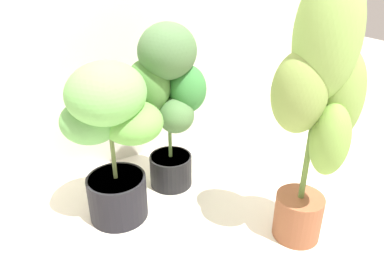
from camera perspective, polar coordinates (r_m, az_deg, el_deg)
ground_plane at (r=1.58m, az=5.53°, el=-17.40°), size 8.00×8.00×0.00m
potted_plant_back_left at (r=1.50m, az=-12.67°, el=-0.26°), size 0.48×0.45×0.72m
potted_plant_front_right at (r=1.34m, az=19.64°, el=4.38°), size 0.38×0.33×1.06m
potted_plant_back_center at (r=1.66m, az=-3.80°, el=5.33°), size 0.42×0.29×0.82m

